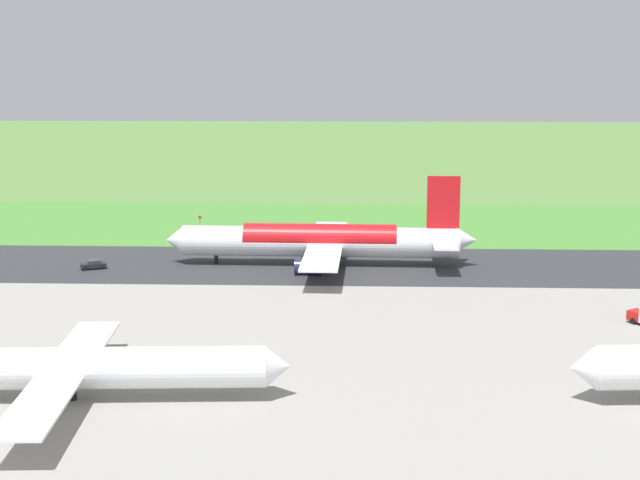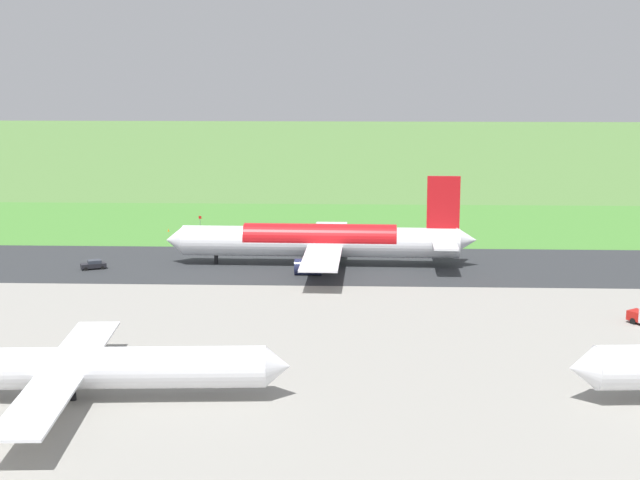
{
  "view_description": "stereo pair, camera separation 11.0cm",
  "coord_description": "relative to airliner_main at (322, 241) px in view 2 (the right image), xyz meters",
  "views": [
    {
      "loc": [
        -18.95,
        161.12,
        35.02
      ],
      "look_at": [
        -12.65,
        0.0,
        4.5
      ],
      "focal_mm": 53.2,
      "sensor_mm": 36.0,
      "label": 1
    },
    {
      "loc": [
        -19.06,
        161.11,
        35.02
      ],
      "look_at": [
        -12.65,
        0.0,
        4.5
      ],
      "focal_mm": 53.2,
      "sensor_mm": 36.0,
      "label": 2
    }
  ],
  "objects": [
    {
      "name": "apron_concrete",
      "position": [
        13.03,
        63.07,
        -4.33
      ],
      "size": [
        440.0,
        110.0,
        0.05
      ],
      "primitive_type": "cube",
      "color": "gray",
      "rests_on": "ground"
    },
    {
      "name": "service_car_followme",
      "position": [
        38.92,
        4.72,
        -3.51
      ],
      "size": [
        4.57,
        3.33,
        1.62
      ],
      "color": "black",
      "rests_on": "ground"
    },
    {
      "name": "no_stopping_sign",
      "position": [
        27.23,
        -35.51,
        -2.72
      ],
      "size": [
        0.6,
        0.1,
        2.76
      ],
      "color": "slate",
      "rests_on": "ground"
    },
    {
      "name": "runway_asphalt",
      "position": [
        13.03,
        -0.01,
        -4.32
      ],
      "size": [
        600.0,
        31.09,
        0.06
      ],
      "primitive_type": "cube",
      "color": "#2D3033",
      "rests_on": "ground"
    },
    {
      "name": "airliner_main",
      "position": [
        0.0,
        0.0,
        0.0
      ],
      "size": [
        54.04,
        44.12,
        15.88
      ],
      "color": "white",
      "rests_on": "ground"
    },
    {
      "name": "ground_plane",
      "position": [
        13.03,
        -0.01,
        -4.35
      ],
      "size": [
        800.0,
        800.0,
        0.0
      ],
      "primitive_type": "plane",
      "color": "#547F3D"
    },
    {
      "name": "grass_verge_foreground",
      "position": [
        13.03,
        -31.53,
        -4.33
      ],
      "size": [
        600.0,
        80.0,
        0.04
      ],
      "primitive_type": "cube",
      "color": "#478534",
      "rests_on": "ground"
    },
    {
      "name": "airliner_parked_mid",
      "position": [
        23.87,
        67.8,
        -0.71
      ],
      "size": [
        45.73,
        37.42,
        13.35
      ],
      "color": "white",
      "rests_on": "ground"
    },
    {
      "name": "traffic_cone_orange",
      "position": [
        33.33,
        -31.98,
        -4.08
      ],
      "size": [
        0.4,
        0.4,
        0.55
      ],
      "primitive_type": "cone",
      "color": "orange",
      "rests_on": "ground"
    }
  ]
}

